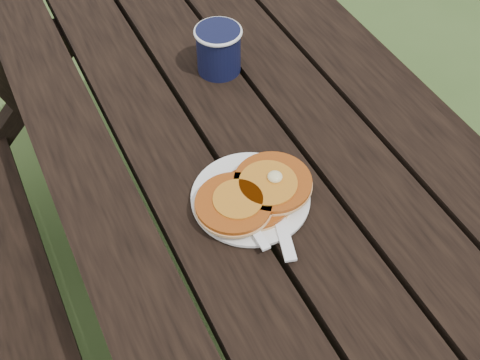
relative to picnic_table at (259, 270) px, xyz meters
name	(u,v)px	position (x,y,z in m)	size (l,w,h in m)	color
ground	(256,340)	(0.00, 0.00, -0.37)	(60.00, 60.00, 0.00)	#375022
picnic_table	(259,270)	(0.00, 0.00, 0.00)	(1.36, 1.80, 0.75)	black
plate	(250,198)	(-0.07, -0.07, 0.39)	(0.20, 0.20, 0.01)	white
pancake_stack	(255,193)	(-0.06, -0.08, 0.41)	(0.21, 0.14, 0.04)	#A84A13
knife	(279,216)	(-0.04, -0.13, 0.39)	(0.02, 0.18, 0.01)	white
fork	(251,224)	(-0.09, -0.13, 0.40)	(0.03, 0.16, 0.01)	white
coffee_cup	(219,47)	(0.04, 0.27, 0.44)	(0.10, 0.10, 0.10)	black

